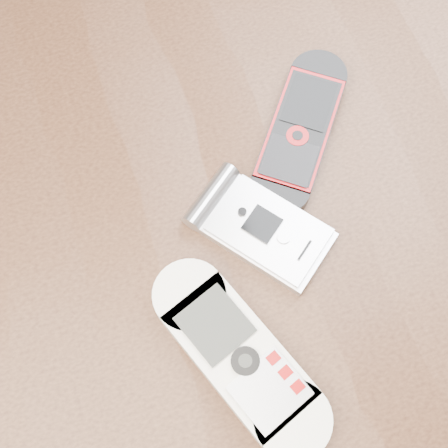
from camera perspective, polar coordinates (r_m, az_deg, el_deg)
ground at (r=1.21m, az=-0.23°, el=-13.11°), size 4.00×4.00×0.00m
table at (r=0.58m, az=-0.47°, el=-4.26°), size 1.20×0.80×0.75m
nokia_white at (r=0.44m, az=1.39°, el=-11.98°), size 0.11×0.17×0.02m
nokia_black_red at (r=0.51m, az=6.94°, el=8.46°), size 0.13×0.15×0.02m
motorola_razr at (r=0.47m, az=3.78°, el=-0.51°), size 0.11×0.12×0.02m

